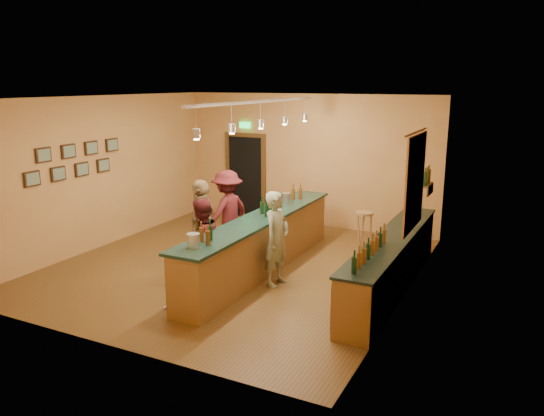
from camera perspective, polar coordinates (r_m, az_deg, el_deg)
The scene contains 18 objects.
floor at distance 10.33m, azimuth -3.92°, elevation -6.26°, with size 7.00×7.00×0.00m, color brown.
ceiling at distance 9.73m, azimuth -4.22°, elevation 11.77°, with size 6.50×7.00×0.02m, color silver.
wall_back at distance 13.00m, azimuth 3.79°, elevation 5.12°, with size 6.50×0.02×3.20m, color #BC7D46.
wall_front at distance 7.20m, azimuth -18.31°, elevation -2.40°, with size 6.50×0.02×3.20m, color #BC7D46.
wall_left at distance 11.87m, azimuth -17.76°, elevation 3.70°, with size 0.02×7.00×3.20m, color #BC7D46.
wall_right at distance 8.75m, azimuth 14.62°, elevation 0.61°, with size 0.02×7.00×3.20m, color #BC7D46.
doorway at distance 13.79m, azimuth -2.83°, elevation 3.62°, with size 1.15×0.09×2.48m.
tapestry at distance 9.09m, azimuth 15.12°, elevation 2.66°, with size 0.03×1.40×1.60m, color maroon.
bottle_shelf at distance 10.59m, azimuth 16.39°, elevation 3.04°, with size 0.17×0.55×0.54m.
picture_grid at distance 11.27m, azimuth -20.37°, elevation 4.82°, with size 0.06×2.20×0.70m, color #382111, non-canonical shape.
back_counter at distance 9.28m, azimuth 12.75°, elevation -5.71°, with size 0.60×4.55×1.27m.
tasting_bar at distance 9.88m, azimuth -1.18°, elevation -3.45°, with size 0.73×5.10×1.38m.
pendant_track at distance 9.47m, azimuth -1.24°, elevation 10.44°, with size 0.11×4.60×0.50m.
bartender at distance 9.18m, azimuth 0.51°, elevation -3.32°, with size 0.61×0.40×1.66m, color gray.
customer_a at distance 9.16m, azimuth -7.59°, elevation -3.80°, with size 0.76×0.59×1.56m, color #59191E.
customer_b at distance 9.48m, azimuth -7.48°, elevation -2.36°, with size 1.07×0.45×1.83m, color #997A51.
customer_c at distance 10.97m, azimuth -4.82°, elevation -0.39°, with size 1.11×0.64×1.73m, color #59191E.
bar_stool at distance 11.37m, azimuth 9.90°, elevation -1.13°, with size 0.39×0.39×0.80m.
Camera 1 is at (4.94, -8.38, 3.48)m, focal length 35.00 mm.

